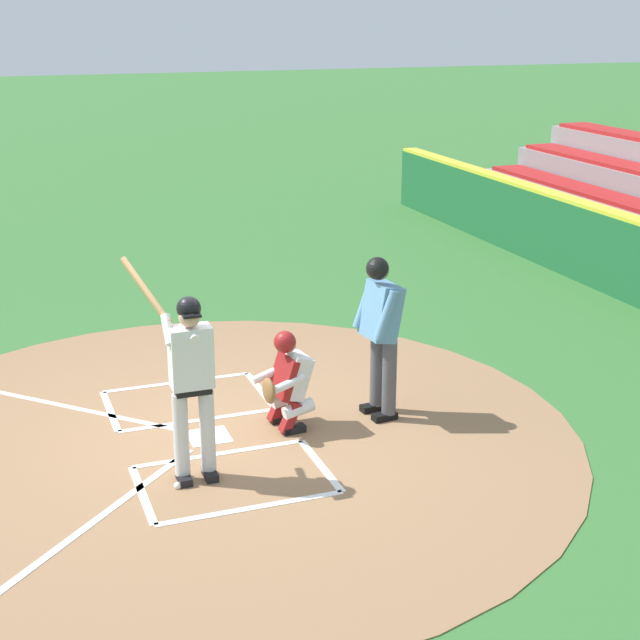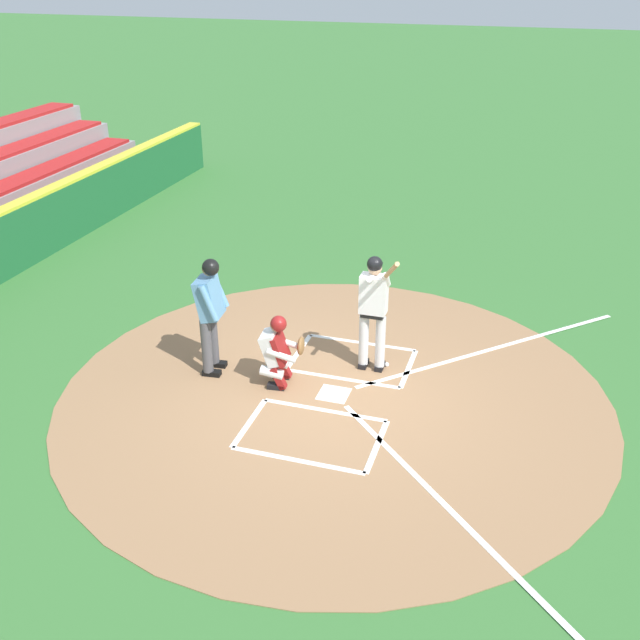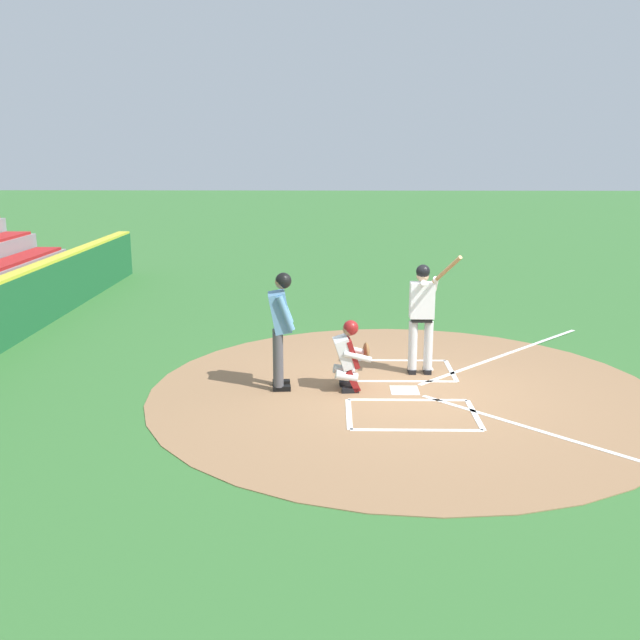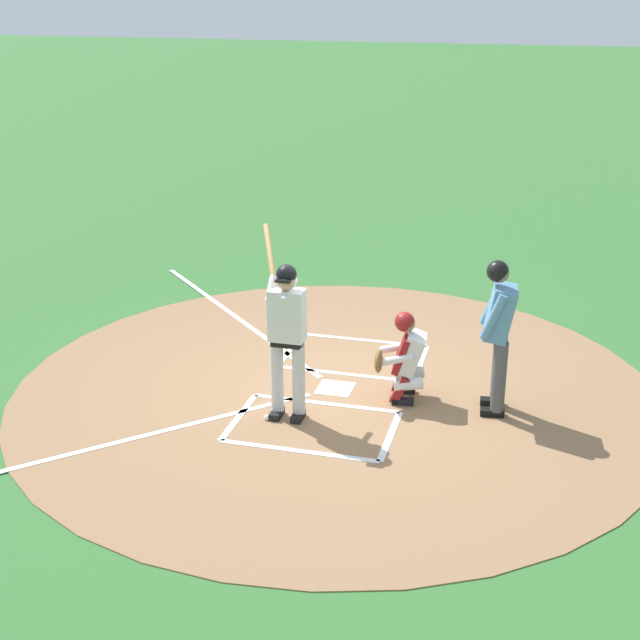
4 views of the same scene
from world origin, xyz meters
TOP-DOWN VIEW (x-y plane):
  - ground_plane at (0.00, 0.00)m, footprint 120.00×120.00m
  - dirt_circle at (0.00, 0.00)m, footprint 8.00×8.00m
  - home_plate_and_chalk at (0.00, 0.88)m, footprint 7.93×4.91m
  - batter at (-0.88, 0.35)m, footprint 0.92×0.71m
  - catcher at (-0.07, -0.87)m, footprint 0.63×0.62m
  - plate_umpire at (-0.10, -1.95)m, footprint 0.60×0.45m
  - baseball at (-1.03, 0.56)m, footprint 0.07×0.07m

SIDE VIEW (x-z plane):
  - ground_plane at x=0.00m, z-range 0.00..0.00m
  - dirt_circle at x=0.00m, z-range 0.00..0.01m
  - home_plate_and_chalk at x=0.00m, z-range 0.01..0.02m
  - baseball at x=-1.03m, z-range 0.00..0.07m
  - catcher at x=-0.07m, z-range 0.02..1.15m
  - plate_umpire at x=-0.10m, z-range 0.14..2.01m
  - batter at x=-0.88m, z-range 0.04..2.16m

